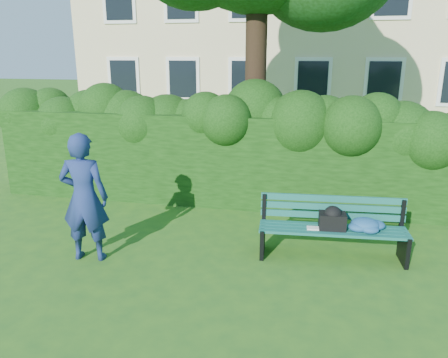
# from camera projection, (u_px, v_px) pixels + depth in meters

# --- Properties ---
(ground) EXTENTS (80.00, 80.00, 0.00)m
(ground) POSITION_uv_depth(u_px,v_px,m) (216.00, 247.00, 6.90)
(ground) COLOR #285A1D
(ground) RESTS_ON ground
(hedge) EXTENTS (10.00, 1.00, 1.80)m
(hedge) POSITION_uv_depth(u_px,v_px,m) (241.00, 160.00, 8.72)
(hedge) COLOR black
(hedge) RESTS_ON ground
(park_bench) EXTENTS (2.18, 0.72, 0.89)m
(park_bench) POSITION_uv_depth(u_px,v_px,m) (340.00, 226.00, 6.43)
(park_bench) COLOR #0F4D4A
(park_bench) RESTS_ON ground
(man_reading) EXTENTS (0.75, 0.55, 1.90)m
(man_reading) POSITION_uv_depth(u_px,v_px,m) (84.00, 198.00, 6.27)
(man_reading) COLOR navy
(man_reading) RESTS_ON ground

